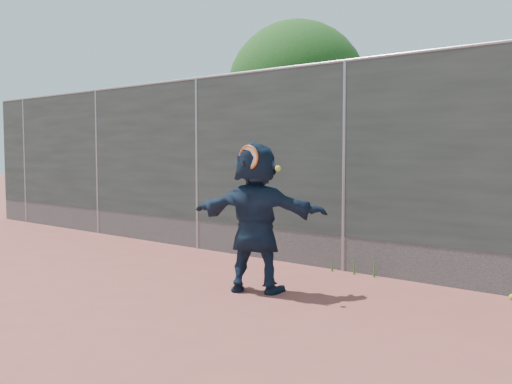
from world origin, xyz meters
The scene contains 7 objects.
ground centered at (0.00, 0.00, 0.00)m, with size 80.00×80.00×0.00m, color #9E4C42.
player centered at (-0.19, 1.76, 0.92)m, with size 1.71×0.54×1.84m, color #15253A.
ball_ground centered at (2.36, 3.35, 0.03)m, with size 0.07×0.07×0.07m, color #ACD12E.
fence centered at (0.00, 3.50, 1.58)m, with size 20.00×0.06×3.03m.
swing_action centered at (-0.10, 1.57, 1.62)m, with size 0.56×0.16×0.51m.
tree_left centered at (-2.85, 6.55, 2.94)m, with size 3.15×3.00×4.53m.
weed_clump centered at (0.29, 3.38, 0.13)m, with size 0.68×0.07×0.30m.
Camera 1 is at (4.26, -3.56, 1.71)m, focal length 40.00 mm.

